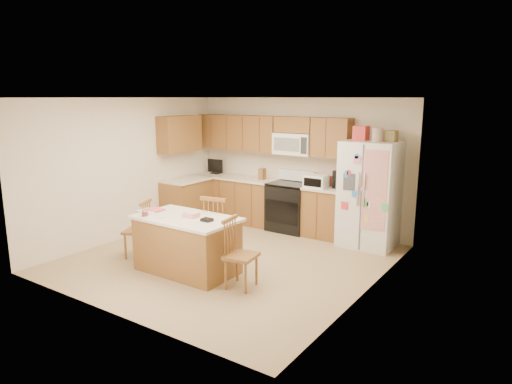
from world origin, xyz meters
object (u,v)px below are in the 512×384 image
Objects in this scene: windsor_chair_left at (139,230)px; windsor_chair_right at (239,255)px; refrigerator at (370,193)px; windsor_chair_back at (218,230)px; stove at (290,206)px; island at (187,244)px.

windsor_chair_left is 2.03m from windsor_chair_right.
windsor_chair_back is (-1.66, -2.01, -0.43)m from refrigerator.
windsor_chair_left is 0.97× the size of windsor_chair_right.
windsor_chair_left is at bearing -115.13° from stove.
stove reaches higher than windsor_chair_back.
island is 0.97m from windsor_chair_right.
refrigerator is 3.85m from windsor_chair_left.
windsor_chair_right is (2.02, -0.07, 0.01)m from windsor_chair_left.
refrigerator reaches higher than windsor_chair_back.
island is 1.73× the size of windsor_chair_left.
island is at bearing -2.17° from windsor_chair_left.
windsor_chair_left reaches higher than island.
windsor_chair_left is (-2.81, -2.58, -0.48)m from refrigerator.
stove reaches higher than windsor_chair_right.
windsor_chair_right is (0.87, -0.64, -0.04)m from windsor_chair_back.
windsor_chair_right is at bearing -36.43° from windsor_chair_back.
windsor_chair_left is at bearing -153.55° from windsor_chair_back.
stove reaches higher than windsor_chair_left.
windsor_chair_back reaches higher than windsor_chair_left.
windsor_chair_back is (1.15, 0.57, 0.05)m from windsor_chair_left.
refrigerator is 2.64m from windsor_chair_back.
refrigerator is at bearing 42.58° from windsor_chair_left.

